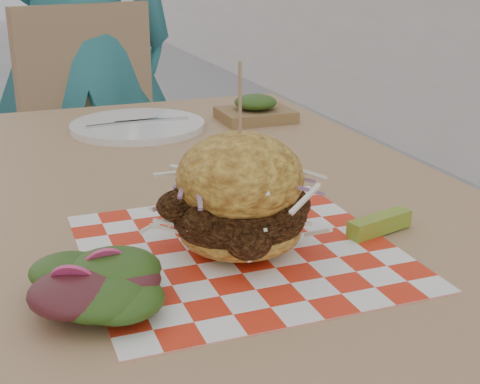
# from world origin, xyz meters

# --- Properties ---
(diner) EXTENTS (0.63, 0.43, 1.68)m
(diner) POSITION_xyz_m (0.05, 1.12, 0.84)
(diner) COLOR teal
(diner) RESTS_ON ground
(patio_table) EXTENTS (0.80, 1.20, 0.75)m
(patio_table) POSITION_xyz_m (0.06, -0.04, 0.67)
(patio_table) COLOR #A5805B
(patio_table) RESTS_ON ground
(patio_chair) EXTENTS (0.53, 0.53, 0.95)m
(patio_chair) POSITION_xyz_m (0.03, 0.92, 0.55)
(patio_chair) COLOR #A5805B
(patio_chair) RESTS_ON ground
(paper_liner) EXTENTS (0.36, 0.36, 0.00)m
(paper_liner) POSITION_xyz_m (0.05, -0.31, 0.75)
(paper_liner) COLOR red
(paper_liner) RESTS_ON patio_table
(sandwich) EXTENTS (0.20, 0.20, 0.22)m
(sandwich) POSITION_xyz_m (0.05, -0.31, 0.81)
(sandwich) COLOR gold
(sandwich) RESTS_ON paper_liner
(pickle_spear) EXTENTS (0.10, 0.05, 0.02)m
(pickle_spear) POSITION_xyz_m (0.23, -0.32, 0.76)
(pickle_spear) COLOR #96AA31
(pickle_spear) RESTS_ON paper_liner
(side_salad) EXTENTS (0.14, 0.13, 0.05)m
(side_salad) POSITION_xyz_m (-0.14, -0.38, 0.76)
(side_salad) COLOR #3F1419
(side_salad) RESTS_ON patio_table
(place_setting) EXTENTS (0.27, 0.27, 0.02)m
(place_setting) POSITION_xyz_m (0.06, 0.31, 0.76)
(place_setting) COLOR white
(place_setting) RESTS_ON patio_table
(kraft_tray) EXTENTS (0.15, 0.12, 0.06)m
(kraft_tray) POSITION_xyz_m (0.31, 0.30, 0.77)
(kraft_tray) COLOR olive
(kraft_tray) RESTS_ON patio_table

